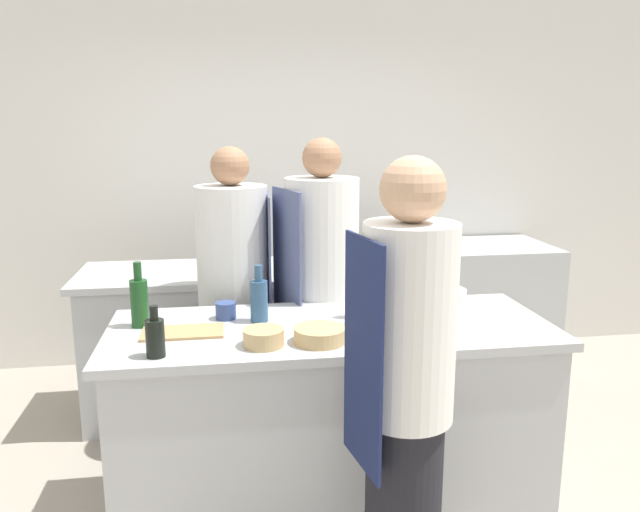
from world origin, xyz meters
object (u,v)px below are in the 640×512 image
Objects in this scene: cup at (226,311)px; stockpot at (385,243)px; bowl_ceramic_blue at (446,297)px; bowl_mixing_large at (320,335)px; bowl_prep_small at (392,330)px; oven_range at (483,304)px; chef_at_pass_far at (321,302)px; chef_at_prep_near at (405,396)px; chef_at_stove at (235,303)px; bottle_wine at (369,304)px; bottle_olive_oil at (259,299)px; bottle_cooking_oil at (139,301)px; bottle_vinegar at (155,337)px; bottle_sauce at (357,299)px; bowl_wooden_salad at (263,337)px.

stockpot is (1.06, 1.12, 0.08)m from cup.
bowl_mixing_large is at bearing -147.70° from bowl_ceramic_blue.
bowl_prep_small is at bearing -29.69° from cup.
chef_at_pass_far is at bearing -141.38° from oven_range.
chef_at_prep_near is at bearing -119.21° from oven_range.
bottle_wine is (0.60, -0.71, 0.18)m from chef_at_stove.
stockpot is at bearing 92.82° from bowl_ceramic_blue.
cup is at bearing 135.25° from bowl_mixing_large.
chef_at_stove is at bearing 13.01° from chef_at_prep_near.
bottle_olive_oil reaches higher than bowl_prep_small.
bottle_cooking_oil is 0.85m from bowl_mixing_large.
chef_at_prep_near is 8.27× the size of bottle_vinegar.
chef_at_prep_near reaches higher than cup.
bowl_mixing_large is (0.34, -0.91, 0.11)m from chef_at_stove.
chef_at_pass_far reaches higher than cup.
chef_at_pass_far is (-1.44, -1.15, 0.41)m from oven_range.
bowl_ceramic_blue is (0.41, 0.47, -0.00)m from bowl_prep_small.
bowl_ceramic_blue is (0.72, 0.45, 0.01)m from bowl_mixing_large.
chef_at_prep_near is 5.79× the size of bottle_cooking_oil.
bowl_mixing_large is at bearing -23.13° from bottle_cooking_oil.
chef_at_prep_near is 1.48m from chef_at_stove.
chef_at_stove is (-1.91, -1.01, 0.39)m from oven_range.
bowl_mixing_large is at bearing -142.54° from bottle_wine.
chef_at_pass_far is 7.70× the size of bowl_prep_small.
oven_range is 4.56× the size of bottle_vinegar.
bottle_cooking_oil is (-0.43, -0.58, 0.20)m from chef_at_stove.
bottle_vinegar is at bearing -157.01° from bottle_sauce.
bottle_wine is at bearing -14.03° from bottle_olive_oil.
bowl_mixing_large is (-1.57, -1.92, 0.50)m from oven_range.
chef_at_prep_near is 7.56× the size of bowl_prep_small.
bottle_sauce is at bearing -8.91° from chef_at_prep_near.
bottle_cooking_oil is at bearing 105.22° from bottle_vinegar.
cup is (0.38, 0.06, -0.08)m from bottle_cooking_oil.
chef_at_prep_near is 1.29m from bottle_cooking_oil.
bowl_ceramic_blue is (-0.85, -1.46, 0.50)m from oven_range.
bottle_cooking_oil is (-1.02, 0.78, 0.17)m from chef_at_prep_near.
stockpot is at bearing 69.64° from bottle_sauce.
bowl_ceramic_blue is (1.39, 0.52, -0.04)m from bottle_vinegar.
bottle_sauce reaches higher than cup.
chef_at_stove is 0.95m from bottle_wine.
bottle_vinegar is 1.48m from bowl_ceramic_blue.
bottle_vinegar is (-0.79, -0.83, 0.14)m from chef_at_pass_far.
oven_range is 2.48m from bottle_olive_oil.
oven_range is 5.60× the size of bowl_wooden_salad.
bowl_ceramic_blue is 2.13× the size of cup.
bowl_prep_small is at bearing -123.09° from oven_range.
cup is at bearing 58.61° from bottle_vinegar.
oven_range is 4.14× the size of bottle_sauce.
stockpot is (0.44, 1.19, 0.03)m from bottle_sauce.
chef_at_pass_far reaches higher than bowl_ceramic_blue.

